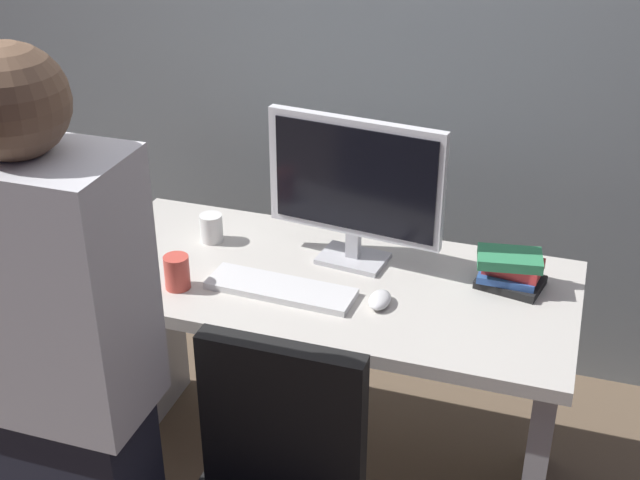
# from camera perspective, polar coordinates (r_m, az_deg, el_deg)

# --- Properties ---
(ground_plane) EXTENTS (9.00, 9.00, 0.00)m
(ground_plane) POSITION_cam_1_polar(r_m,az_deg,el_deg) (2.98, 0.31, -15.07)
(ground_plane) COLOR brown
(desk) EXTENTS (1.46, 0.67, 0.75)m
(desk) POSITION_cam_1_polar(r_m,az_deg,el_deg) (2.65, 0.34, -6.83)
(desk) COLOR beige
(desk) RESTS_ON ground
(person_at_desk) EXTENTS (0.40, 0.24, 1.64)m
(person_at_desk) POSITION_cam_1_polar(r_m,az_deg,el_deg) (1.98, -16.66, -10.37)
(person_at_desk) COLOR #262838
(person_at_desk) RESTS_ON ground
(monitor) EXTENTS (0.54, 0.16, 0.46)m
(monitor) POSITION_cam_1_polar(r_m,az_deg,el_deg) (2.49, 2.31, 3.73)
(monitor) COLOR silver
(monitor) RESTS_ON desk
(keyboard) EXTENTS (0.44, 0.15, 0.02)m
(keyboard) POSITION_cam_1_polar(r_m,az_deg,el_deg) (2.45, -2.63, -3.25)
(keyboard) COLOR white
(keyboard) RESTS_ON desk
(mouse) EXTENTS (0.06, 0.10, 0.03)m
(mouse) POSITION_cam_1_polar(r_m,az_deg,el_deg) (2.39, 4.00, -3.99)
(mouse) COLOR white
(mouse) RESTS_ON desk
(cup_near_keyboard) EXTENTS (0.07, 0.07, 0.10)m
(cup_near_keyboard) POSITION_cam_1_polar(r_m,az_deg,el_deg) (2.48, -9.49, -2.12)
(cup_near_keyboard) COLOR #D84C3F
(cup_near_keyboard) RESTS_ON desk
(cup_by_monitor) EXTENTS (0.07, 0.07, 0.09)m
(cup_by_monitor) POSITION_cam_1_polar(r_m,az_deg,el_deg) (2.72, -7.24, 0.80)
(cup_by_monitor) COLOR white
(cup_by_monitor) RESTS_ON desk
(book_stack) EXTENTS (0.21, 0.17, 0.11)m
(book_stack) POSITION_cam_1_polar(r_m,az_deg,el_deg) (2.51, 12.56, -1.97)
(book_stack) COLOR black
(book_stack) RESTS_ON desk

